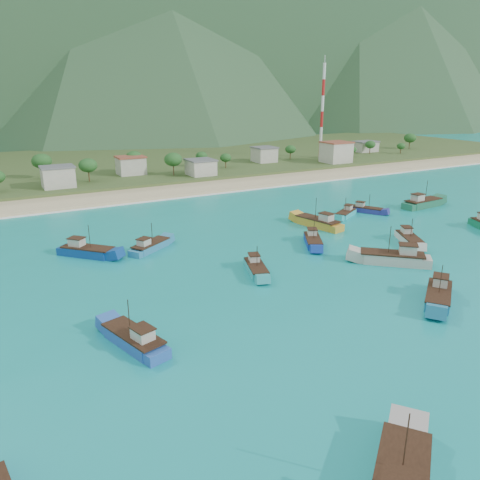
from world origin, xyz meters
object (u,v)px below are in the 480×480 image
boat_2 (346,214)px  boat_17 (313,241)px  boat_11 (366,210)px  boat_16 (393,259)px  boat_9 (318,223)px  boat_23 (409,240)px  boat_24 (256,269)px  radio_tower (322,111)px  boat_10 (87,252)px  boat_7 (423,204)px  boat_25 (150,247)px  boat_15 (438,296)px  boat_6 (134,340)px

boat_2 → boat_17: boat_17 is taller
boat_11 → boat_16: size_ratio=0.75×
boat_2 → boat_16: (-14.52, -29.48, 0.39)m
boat_9 → boat_23: bearing=-75.9°
boat_9 → boat_23: 20.35m
boat_24 → boat_16: bearing=179.1°
radio_tower → boat_10: (-115.05, -76.44, -20.17)m
boat_7 → boat_16: bearing=-59.1°
boat_25 → boat_11: bearing=58.8°
radio_tower → boat_24: size_ratio=4.08×
boat_15 → boat_16: bearing=-58.9°
boat_6 → boat_17: 48.18m
radio_tower → boat_11: radio_tower is taller
boat_9 → boat_11: 19.56m
boat_9 → boat_15: 41.07m
boat_2 → boat_16: boat_16 is taller
boat_2 → boat_16: size_ratio=0.77×
boat_7 → radio_tower: bearing=156.5°
boat_24 → boat_7: bearing=-145.0°
boat_7 → boat_9: size_ratio=1.04×
boat_6 → boat_9: (52.18, 30.76, 0.12)m
boat_10 → boat_24: (23.74, -22.56, -0.22)m
boat_7 → boat_16: 47.36m
boat_6 → boat_17: boat_6 is taller
radio_tower → boat_11: size_ratio=4.40×
boat_11 → boat_17: boat_17 is taller
radio_tower → boat_17: bearing=-128.7°
boat_15 → boat_25: size_ratio=1.10×
radio_tower → boat_9: radio_tower is taller
boat_7 → boat_16: size_ratio=1.10×
boat_6 → boat_24: size_ratio=1.18×
radio_tower → boat_16: bearing=-122.1°
boat_2 → boat_7: 24.51m
radio_tower → boat_15: radio_tower is taller
boat_24 → boat_25: 23.35m
radio_tower → boat_23: size_ratio=3.91×
boat_9 → boat_10: 50.74m
radio_tower → boat_16: radio_tower is taller
boat_10 → boat_16: 56.78m
boat_7 → boat_2: bearing=-99.7°
boat_2 → boat_17: (-20.56, -13.68, 0.07)m
boat_6 → boat_23: bearing=-4.8°
radio_tower → boat_6: (-116.79, -112.70, -20.21)m
boat_16 → boat_6: bearing=138.5°
boat_17 → boat_23: size_ratio=0.97×
boat_6 → boat_7: boat_7 is taller
boat_24 → boat_6: bearing=46.7°
boat_6 → boat_9: 60.57m
boat_24 → boat_10: bearing=-25.1°
radio_tower → boat_6: radio_tower is taller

